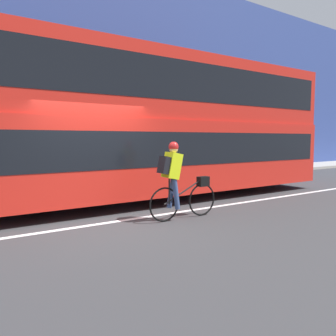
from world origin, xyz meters
The scene contains 7 objects.
ground_plane centered at (0.00, 0.00, 0.00)m, with size 80.00×80.00×0.00m, color #38383A.
road_center_line centered at (0.00, -0.07, 0.00)m, with size 50.00×0.14×0.01m, color silver.
sidewalk_curb centered at (0.00, 5.76, 0.07)m, with size 60.00×2.39×0.14m.
building_facade centered at (0.00, 7.10, 4.67)m, with size 60.00×0.30×9.33m.
bus centered at (2.40, 1.71, 2.21)m, with size 11.18×2.60×4.02m.
cyclist_on_bike centered at (1.43, -0.64, 0.90)m, with size 1.74×0.32×1.68m.
trash_bin centered at (2.00, 5.64, 0.57)m, with size 0.60×0.60×0.85m.
Camera 1 is at (-2.55, -6.33, 1.74)m, focal length 35.00 mm.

